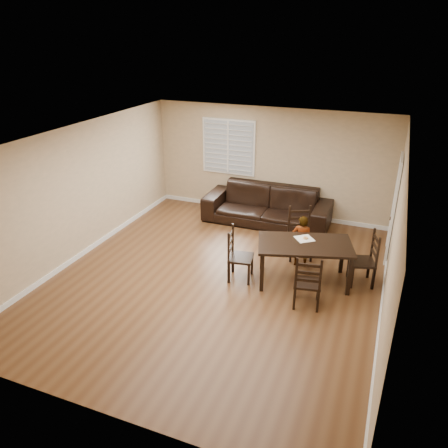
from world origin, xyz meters
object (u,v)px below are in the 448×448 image
at_px(chair_left, 234,256).
at_px(donut, 306,238).
at_px(chair_far, 307,286).
at_px(dining_table, 305,248).
at_px(chair_near, 299,233).
at_px(child, 302,241).
at_px(chair_right, 369,261).
at_px(sofa, 267,206).

relative_size(chair_left, donut, 10.85).
bearing_deg(chair_far, dining_table, -84.13).
bearing_deg(donut, chair_near, 109.01).
bearing_deg(chair_near, child, -94.62).
distance_m(chair_left, donut, 1.37).
xyz_separation_m(chair_far, chair_right, (0.89, 1.23, 0.02)).
bearing_deg(chair_right, child, -115.91).
bearing_deg(chair_left, chair_right, -82.38).
xyz_separation_m(chair_left, chair_right, (2.37, 0.73, 0.00)).
relative_size(chair_left, chair_right, 0.99).
distance_m(dining_table, sofa, 2.80).
xyz_separation_m(dining_table, sofa, (-1.42, 2.40, -0.27)).
xyz_separation_m(chair_near, chair_left, (-0.92, -1.39, -0.02)).
xyz_separation_m(chair_left, donut, (1.21, 0.55, 0.35)).
height_order(chair_left, donut, chair_left).
height_order(chair_right, sofa, chair_right).
bearing_deg(sofa, child, -56.09).
bearing_deg(child, chair_far, 101.89).
height_order(chair_near, child, same).
distance_m(chair_near, chair_left, 1.67).
height_order(dining_table, sofa, sofa).
distance_m(dining_table, chair_far, 0.93).
relative_size(chair_near, chair_far, 1.08).
xyz_separation_m(child, donut, (0.14, -0.40, 0.28)).
xyz_separation_m(chair_far, child, (-0.42, 1.45, 0.09)).
distance_m(chair_far, sofa, 3.66).
relative_size(chair_right, donut, 10.93).
relative_size(child, donut, 11.29).
bearing_deg(donut, dining_table, -79.62).
height_order(chair_near, chair_right, chair_near).
xyz_separation_m(dining_table, chair_far, (0.24, -0.86, -0.26)).
height_order(chair_near, chair_far, chair_near).
relative_size(dining_table, chair_left, 1.84).
height_order(chair_far, sofa, chair_far).
height_order(dining_table, chair_far, chair_far).
distance_m(chair_near, chair_far, 1.98).
bearing_deg(chair_right, donut, -97.57).
height_order(chair_near, chair_left, chair_near).
relative_size(dining_table, donut, 19.94).
bearing_deg(child, chair_right, 166.27).
relative_size(chair_near, child, 1.00).
bearing_deg(chair_right, dining_table, -88.28).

